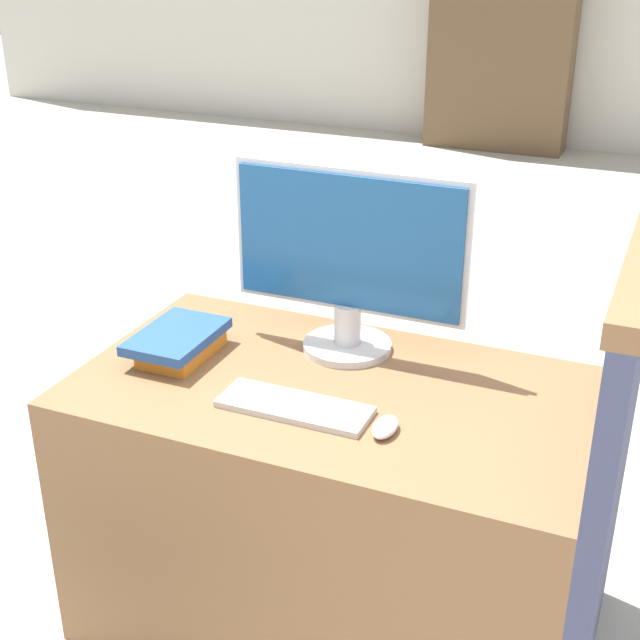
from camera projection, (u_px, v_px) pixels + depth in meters
name	position (u px, v px, depth m)	size (l,w,h in m)	color
desk	(333.00, 508.00, 2.31)	(1.26, 0.72, 0.72)	#8C603D
carrel_divider	(607.00, 492.00, 1.99)	(0.07, 0.75, 1.16)	#474C70
monitor	(349.00, 258.00, 2.24)	(0.62, 0.23, 0.48)	silver
keyboard	(295.00, 407.00, 2.05)	(0.36, 0.13, 0.02)	silver
mouse	(385.00, 427.00, 1.96)	(0.05, 0.10, 0.03)	white
book_stack	(179.00, 343.00, 2.29)	(0.18, 0.27, 0.07)	orange
bookshelf_far	(503.00, 26.00, 6.91)	(1.12, 0.32, 1.92)	brown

